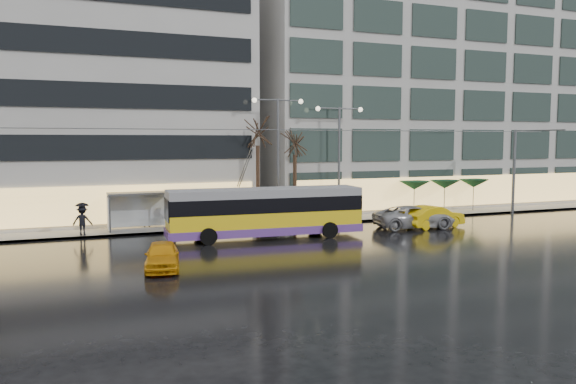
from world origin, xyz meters
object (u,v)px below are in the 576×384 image
trolleybus (265,214)px  taxi_a (162,256)px  bus_shelter (134,203)px  street_lamp_near (278,142)px

trolleybus → taxi_a: trolleybus is taller
bus_shelter → taxi_a: 12.06m
taxi_a → trolleybus: bearing=50.6°
trolleybus → street_lamp_near: bearing=62.6°
bus_shelter → taxi_a: (0.03, -11.99, -1.29)m
trolleybus → street_lamp_near: street_lamp_near is taller
trolleybus → taxi_a: (-7.39, -6.38, -0.87)m
bus_shelter → street_lamp_near: bearing=0.6°
trolleybus → bus_shelter: (-7.42, 5.61, 0.43)m
taxi_a → bus_shelter: bearing=100.0°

